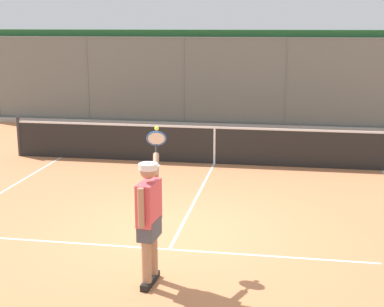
# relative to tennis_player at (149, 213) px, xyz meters

# --- Properties ---
(ground_plane) EXTENTS (60.00, 60.00, 0.00)m
(ground_plane) POSITION_rel_tennis_player_xyz_m (-0.02, -1.95, -1.01)
(ground_plane) COLOR #C67A4C
(court_line_markings) EXTENTS (8.29, 10.21, 0.01)m
(court_line_markings) POSITION_rel_tennis_player_xyz_m (-0.02, -0.89, -1.01)
(court_line_markings) COLOR white
(court_line_markings) RESTS_ON ground
(fence_backdrop) EXTENTS (20.21, 1.37, 3.27)m
(fence_backdrop) POSITION_rel_tennis_player_xyz_m (-0.02, -12.56, 0.62)
(fence_backdrop) COLOR slate
(fence_backdrop) RESTS_ON ground
(tennis_net) EXTENTS (10.66, 0.09, 1.07)m
(tennis_net) POSITION_rel_tennis_player_xyz_m (-0.02, -6.78, -0.51)
(tennis_net) COLOR #2D2D2D
(tennis_net) RESTS_ON ground
(tennis_player) EXTENTS (0.39, 1.43, 2.00)m
(tennis_player) POSITION_rel_tennis_player_xyz_m (0.00, 0.00, 0.00)
(tennis_player) COLOR black
(tennis_player) RESTS_ON ground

